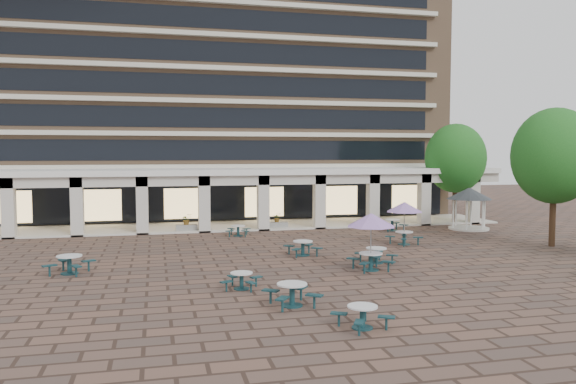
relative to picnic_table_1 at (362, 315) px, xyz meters
name	(u,v)px	position (x,y,z in m)	size (l,w,h in m)	color
ground	(268,265)	(-0.93, 10.68, -0.44)	(120.00, 120.00, 0.00)	brown
apartment_building	(214,77)	(-0.93, 36.15, 12.16)	(40.00, 15.50, 25.20)	#8D6C4F
retail_arcade	(230,187)	(-0.93, 25.48, 2.56)	(42.00, 6.60, 4.40)	white
picnic_table_1	(362,315)	(0.00, 0.00, 0.00)	(1.93, 1.93, 0.73)	#163B42
picnic_table_2	(241,279)	(-2.98, 6.01, -0.02)	(1.88, 1.88, 0.69)	#163B42
picnic_table_5	(292,292)	(-1.56, 3.05, 0.06)	(2.07, 2.07, 0.84)	#163B42
picnic_table_6	(371,222)	(3.56, 8.24, 1.87)	(2.35, 2.35, 2.72)	#163B42
picnic_table_8	(69,263)	(-10.29, 10.74, 0.08)	(2.30, 2.30, 0.86)	#163B42
picnic_table_9	(303,247)	(1.41, 12.74, 0.04)	(1.94, 1.94, 0.81)	#163B42
picnic_table_10	(376,254)	(4.49, 9.84, 0.03)	(1.98, 1.98, 0.79)	#163B42
picnic_table_11	(405,209)	(8.36, 14.85, 1.77)	(2.25, 2.25, 2.60)	#163B42
picnic_table_12	(238,230)	(-0.99, 20.68, -0.01)	(1.86, 1.86, 0.72)	#163B42
picnic_table_13	(392,224)	(10.16, 20.68, 0.06)	(1.87, 1.87, 0.83)	#163B42
gazebo	(469,198)	(15.93, 20.10, 1.84)	(3.25, 3.25, 3.03)	beige
tree_east_a	(555,156)	(16.72, 12.24, 4.97)	(4.96, 4.96, 8.27)	#452F1B
tree_east_c	(455,158)	(16.71, 23.51, 4.72)	(4.74, 4.74, 7.89)	#452F1B
planter_left	(187,225)	(-4.25, 23.58, 0.07)	(1.50, 0.81, 1.26)	gray
planter_right	(277,223)	(2.33, 23.58, 0.00)	(1.50, 0.64, 1.17)	gray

